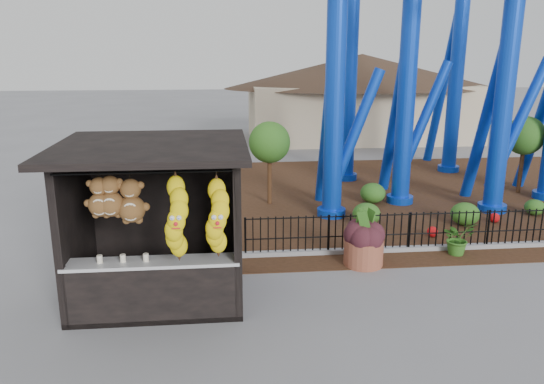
{
  "coord_description": "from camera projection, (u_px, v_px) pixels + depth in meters",
  "views": [
    {
      "loc": [
        -1.73,
        -8.8,
        4.77
      ],
      "look_at": [
        -0.72,
        1.5,
        2.0
      ],
      "focal_mm": 35.0,
      "sensor_mm": 36.0,
      "label": 1
    }
  ],
  "objects": [
    {
      "name": "ground",
      "position": [
        318.0,
        315.0,
        9.86
      ],
      "size": [
        120.0,
        120.0,
        0.0
      ],
      "primitive_type": "plane",
      "color": "slate",
      "rests_on": "ground"
    },
    {
      "name": "mulch_bed",
      "position": [
        392.0,
        196.0,
        17.93
      ],
      "size": [
        18.0,
        12.0,
        0.02
      ],
      "primitive_type": "cube",
      "color": "#331E11",
      "rests_on": "ground"
    },
    {
      "name": "curb",
      "position": [
        455.0,
        247.0,
        13.11
      ],
      "size": [
        18.0,
        0.18,
        0.12
      ],
      "primitive_type": "cube",
      "color": "gray",
      "rests_on": "ground"
    },
    {
      "name": "prize_booth",
      "position": [
        156.0,
        227.0,
        10.05
      ],
      "size": [
        3.5,
        3.4,
        3.12
      ],
      "color": "black",
      "rests_on": "ground"
    },
    {
      "name": "picket_fence",
      "position": [
        492.0,
        229.0,
        13.08
      ],
      "size": [
        12.2,
        0.06,
        1.0
      ],
      "primitive_type": null,
      "color": "black",
      "rests_on": "ground"
    },
    {
      "name": "terracotta_planter",
      "position": [
        363.0,
        252.0,
        12.12
      ],
      "size": [
        1.07,
        1.07,
        0.61
      ],
      "primitive_type": "cylinder",
      "rotation": [
        0.0,
        0.0,
        0.21
      ],
      "color": "brown",
      "rests_on": "ground"
    },
    {
      "name": "planter_foliage",
      "position": [
        365.0,
        226.0,
        11.96
      ],
      "size": [
        0.7,
        0.7,
        0.64
      ],
      "primitive_type": "ellipsoid",
      "color": "#34141B",
      "rests_on": "terracotta_planter"
    },
    {
      "name": "potted_plant",
      "position": [
        458.0,
        238.0,
        12.72
      ],
      "size": [
        0.88,
        0.8,
        0.83
      ],
      "primitive_type": "imported",
      "rotation": [
        0.0,
        0.0,
        0.24
      ],
      "color": "#2A5C1B",
      "rests_on": "ground"
    },
    {
      "name": "landscaping",
      "position": [
        439.0,
        208.0,
        15.56
      ],
      "size": [
        7.57,
        4.26,
        0.64
      ],
      "color": "#2B5A1A",
      "rests_on": "mulch_bed"
    },
    {
      "name": "pavilion",
      "position": [
        361.0,
        83.0,
        28.87
      ],
      "size": [
        15.0,
        15.0,
        4.8
      ],
      "color": "#BFAD8C",
      "rests_on": "ground"
    }
  ]
}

